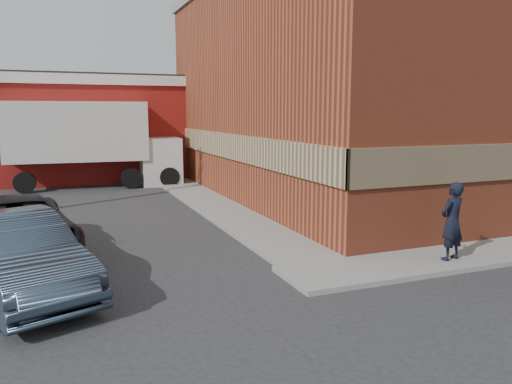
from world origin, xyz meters
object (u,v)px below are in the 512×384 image
object	(u,v)px
man	(452,221)
warehouse	(36,128)
sedan	(16,256)
box_truck	(96,138)
brick_building	(375,89)
suv_a	(18,227)

from	to	relation	value
man	warehouse	bearing A→B (deg)	-78.71
sedan	box_truck	world-z (taller)	box_truck
brick_building	sedan	distance (m)	17.14
box_truck	suv_a	bearing A→B (deg)	-99.69
warehouse	suv_a	size ratio (longest dim) A/B	2.99
warehouse	box_truck	size ratio (longest dim) A/B	1.91
sedan	box_truck	xyz separation A→B (m)	(2.68, 14.85, 1.56)
brick_building	warehouse	bearing A→B (deg)	142.80
suv_a	box_truck	distance (m)	12.26
suv_a	box_truck	xyz separation A→B (m)	(2.83, 11.81, 1.63)
sedan	box_truck	distance (m)	15.17
brick_building	box_truck	xyz separation A→B (m)	(-11.69, 6.35, -2.29)
suv_a	warehouse	bearing A→B (deg)	81.33
man	box_truck	world-z (taller)	box_truck
suv_a	sedan	bearing A→B (deg)	-95.88
warehouse	box_truck	xyz separation A→B (m)	(2.81, -4.65, -0.42)
man	suv_a	size ratio (longest dim) A/B	0.35
brick_building	suv_a	bearing A→B (deg)	-159.38
man	suv_a	world-z (taller)	man
suv_a	box_truck	bearing A→B (deg)	67.94
brick_building	box_truck	size ratio (longest dim) A/B	2.14
brick_building	warehouse	size ratio (longest dim) A/B	1.12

